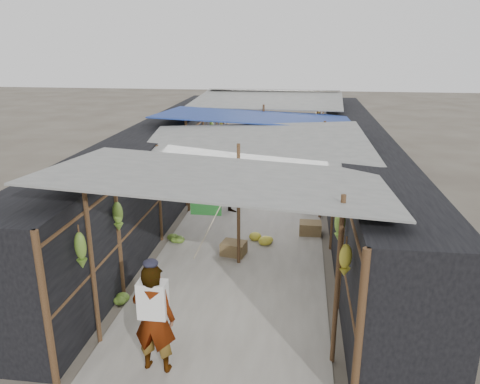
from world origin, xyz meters
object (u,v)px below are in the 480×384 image
at_px(shopper_blue, 229,187).
at_px(vendor_seated, 306,198).
at_px(black_basin, 312,192).
at_px(vendor_elderly, 154,318).
at_px(crate_near, 234,249).

bearing_deg(shopper_blue, vendor_seated, -18.08).
xyz_separation_m(black_basin, vendor_elderly, (-2.34, -8.36, 0.74)).
relative_size(crate_near, vendor_seated, 0.65).
relative_size(black_basin, shopper_blue, 0.42).
bearing_deg(black_basin, vendor_seated, -97.93).
distance_m(crate_near, black_basin, 4.82).
height_order(black_basin, vendor_seated, vendor_seated).
relative_size(crate_near, shopper_blue, 0.34).
xyz_separation_m(crate_near, vendor_seated, (1.58, 2.96, 0.24)).
distance_m(black_basin, vendor_elderly, 8.72).
height_order(black_basin, vendor_elderly, vendor_elderly).
relative_size(vendor_elderly, vendor_seated, 2.10).
bearing_deg(shopper_blue, black_basin, 11.56).
relative_size(black_basin, vendor_seated, 0.79).
bearing_deg(black_basin, vendor_elderly, -105.65).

